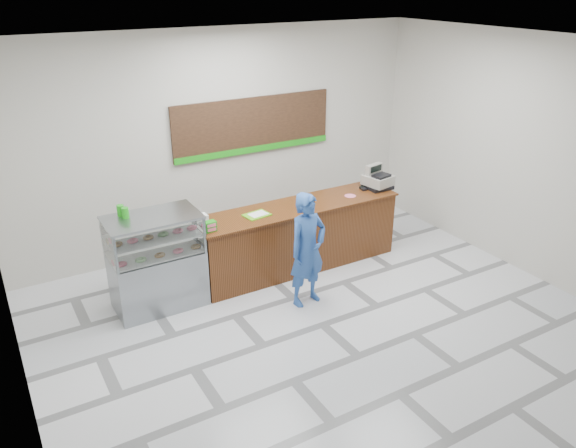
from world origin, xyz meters
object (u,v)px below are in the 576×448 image
serving_tray (257,215)px  customer (308,250)px  display_case (156,261)px  sales_counter (298,236)px  cash_register (377,180)px

serving_tray → customer: size_ratio=0.25×
serving_tray → customer: 0.99m
display_case → serving_tray: size_ratio=3.37×
display_case → sales_counter: bearing=0.0°
customer → cash_register: bearing=17.7°
cash_register → serving_tray: size_ratio=1.20×
sales_counter → display_case: bearing=-180.0°
display_case → customer: customer is taller
sales_counter → display_case: (-2.22, -0.00, 0.16)m
cash_register → sales_counter: bearing=169.0°
display_case → cash_register: bearing=0.1°
customer → sales_counter: bearing=57.3°
cash_register → serving_tray: cash_register is taller
sales_counter → customer: (-0.42, -0.95, 0.29)m
sales_counter → serving_tray: size_ratio=8.25×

